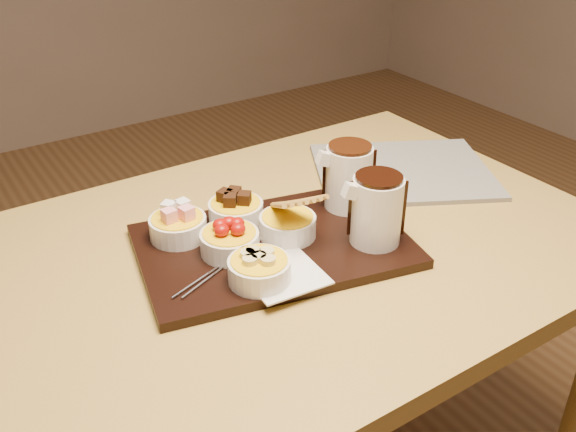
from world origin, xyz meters
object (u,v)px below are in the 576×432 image
newspaper (403,171)px  pitcher_dark_chocolate (377,211)px  serving_board (274,246)px  pitcher_milk_chocolate (348,178)px  bowl_strawberries (230,243)px  dining_table (279,291)px

newspaper → pitcher_dark_chocolate: bearing=-113.3°
serving_board → pitcher_dark_chocolate: 0.19m
pitcher_dark_chocolate → pitcher_milk_chocolate: (0.04, 0.12, 0.00)m
serving_board → bowl_strawberries: bowl_strawberries is taller
bowl_strawberries → pitcher_dark_chocolate: pitcher_dark_chocolate is taller
serving_board → pitcher_milk_chocolate: size_ratio=3.84×
dining_table → pitcher_dark_chocolate: 0.24m
bowl_strawberries → pitcher_dark_chocolate: 0.25m
pitcher_dark_chocolate → dining_table: bearing=155.5°
newspaper → bowl_strawberries: bearing=-141.0°
pitcher_dark_chocolate → newspaper: pitcher_dark_chocolate is taller
pitcher_dark_chocolate → newspaper: bearing=50.9°
pitcher_dark_chocolate → serving_board: bearing=160.0°
pitcher_dark_chocolate → pitcher_milk_chocolate: 0.13m
serving_board → pitcher_milk_chocolate: (0.19, 0.03, 0.07)m
serving_board → pitcher_dark_chocolate: (0.15, -0.09, 0.07)m
dining_table → newspaper: bearing=14.4°
pitcher_milk_chocolate → pitcher_dark_chocolate: bearing=-94.4°
dining_table → pitcher_dark_chocolate: pitcher_dark_chocolate is taller
bowl_strawberries → newspaper: size_ratio=0.27×
dining_table → pitcher_dark_chocolate: bearing=-36.8°
serving_board → bowl_strawberries: 0.08m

